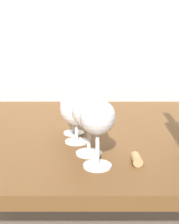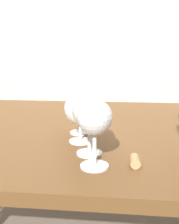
% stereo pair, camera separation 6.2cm
% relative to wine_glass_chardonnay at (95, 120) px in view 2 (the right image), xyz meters
% --- Properties ---
extents(back_wall, '(5.00, 0.08, 2.60)m').
position_rel_wine_glass_chardonnay_xyz_m(back_wall, '(-0.10, 1.37, 0.44)').
color(back_wall, beige).
rests_on(back_wall, ground_plane).
extents(dining_table, '(1.43, 0.96, 0.75)m').
position_rel_wine_glass_chardonnay_xyz_m(dining_table, '(-0.10, 0.35, -0.19)').
color(dining_table, brown).
rests_on(dining_table, ground_plane).
extents(wine_glass_chardonnay, '(0.08, 0.08, 0.15)m').
position_rel_wine_glass_chardonnay_xyz_m(wine_glass_chardonnay, '(0.00, 0.00, 0.00)').
color(wine_glass_chardonnay, white).
rests_on(wine_glass_chardonnay, dining_table).
extents(wine_glass_white, '(0.08, 0.08, 0.15)m').
position_rel_wine_glass_chardonnay_xyz_m(wine_glass_white, '(-0.02, 0.07, 0.00)').
color(wine_glass_white, white).
rests_on(wine_glass_white, dining_table).
extents(wine_glass_empty, '(0.09, 0.09, 0.14)m').
position_rel_wine_glass_chardonnay_xyz_m(wine_glass_empty, '(-0.05, 0.17, -0.01)').
color(wine_glass_empty, white).
rests_on(wine_glass_empty, dining_table).
extents(wine_glass_merlot, '(0.08, 0.08, 0.13)m').
position_rel_wine_glass_chardonnay_xyz_m(wine_glass_merlot, '(-0.07, 0.25, -0.02)').
color(wine_glass_merlot, white).
rests_on(wine_glass_merlot, dining_table).
extents(cork, '(0.02, 0.04, 0.02)m').
position_rel_wine_glass_chardonnay_xyz_m(cork, '(0.09, 0.02, -0.10)').
color(cork, tan).
rests_on(cork, dining_table).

